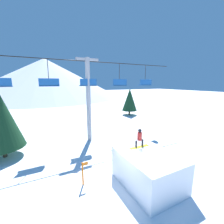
{
  "coord_description": "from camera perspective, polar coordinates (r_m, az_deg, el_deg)",
  "views": [
    {
      "loc": [
        -4.73,
        -6.9,
        6.47
      ],
      "look_at": [
        1.24,
        4.75,
        3.87
      ],
      "focal_mm": 24.0,
      "sensor_mm": 36.0,
      "label": 1
    }
  ],
  "objects": [
    {
      "name": "pine_tree_far",
      "position": [
        30.2,
        6.74,
        4.71
      ],
      "size": [
        2.95,
        2.95,
        5.3
      ],
      "color": "#4C3823",
      "rests_on": "ground_plane"
    },
    {
      "name": "snowboarder",
      "position": [
        10.54,
        10.45,
        -9.75
      ],
      "size": [
        1.52,
        0.31,
        1.31
      ],
      "color": "yellow",
      "rests_on": "snow_ramp"
    },
    {
      "name": "snow_ramp",
      "position": [
        10.43,
        13.59,
        -20.5
      ],
      "size": [
        3.06,
        4.06,
        2.07
      ],
      "color": "white",
      "rests_on": "ground_plane"
    },
    {
      "name": "ground_plane",
      "position": [
        10.57,
        6.44,
        -26.59
      ],
      "size": [
        220.0,
        220.0,
        0.0
      ],
      "primitive_type": "plane",
      "color": "white"
    },
    {
      "name": "chairlift",
      "position": [
        16.42,
        -9.01,
        7.25
      ],
      "size": [
        22.6,
        0.49,
        9.01
      ],
      "color": "#9E9EA3",
      "rests_on": "ground_plane"
    },
    {
      "name": "trail_marker",
      "position": [
        10.41,
        -11.01,
        -21.83
      ],
      "size": [
        0.41,
        0.1,
        1.54
      ],
      "color": "orange",
      "rests_on": "ground_plane"
    },
    {
      "name": "mountain_ridge",
      "position": [
        73.2,
        -23.97,
        11.72
      ],
      "size": [
        64.01,
        64.01,
        16.61
      ],
      "color": "silver",
      "rests_on": "ground_plane"
    }
  ]
}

